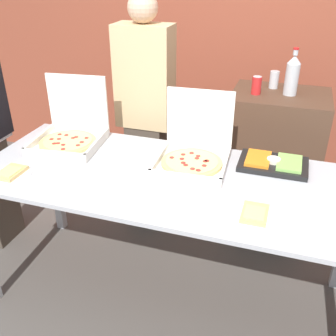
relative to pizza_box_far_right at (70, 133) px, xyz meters
name	(u,v)px	position (x,y,z in m)	size (l,w,h in m)	color
ground_plane	(168,291)	(0.74, -0.22, -0.96)	(16.00, 16.00, 0.00)	#514C47
brick_wall_behind	(230,30)	(0.74, 1.48, 0.44)	(10.00, 0.06, 2.80)	brown
buffet_table	(168,191)	(0.74, -0.22, -0.17)	(2.19, 0.91, 0.88)	#B7BABF
pizza_box_far_right	(70,133)	(0.00, 0.00, 0.00)	(0.46, 0.47, 0.41)	silver
pizza_box_near_left	(194,152)	(0.83, -0.03, 0.00)	(0.43, 0.44, 0.40)	silver
paper_plate_front_left	(255,214)	(1.24, -0.46, -0.06)	(0.21, 0.21, 0.03)	white
paper_plate_front_center	(11,173)	(-0.10, -0.48, -0.06)	(0.22, 0.22, 0.03)	white
veggie_tray	(273,163)	(1.28, 0.08, -0.05)	(0.39, 0.26, 0.05)	black
sideboard_podium	(272,164)	(1.26, 0.76, -0.40)	(0.68, 0.54, 1.11)	#4C3323
soda_bottle	(292,75)	(1.31, 0.75, 0.29)	(0.09, 0.09, 0.32)	#B7BCC1
soda_can_silver	(274,80)	(1.19, 0.87, 0.22)	(0.07, 0.07, 0.12)	silver
soda_can_colored	(257,85)	(1.08, 0.69, 0.22)	(0.07, 0.07, 0.12)	red
person_guest_cap	(146,114)	(0.32, 0.53, -0.03)	(0.40, 0.22, 1.77)	#473D33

